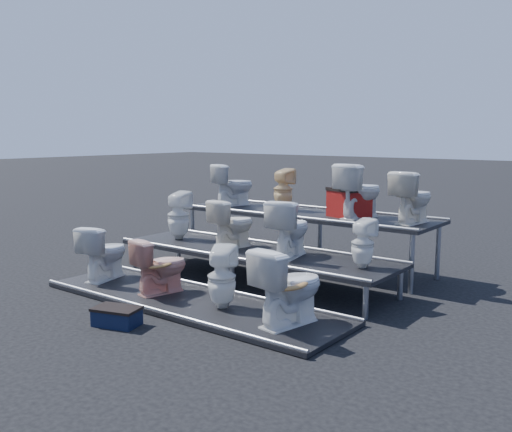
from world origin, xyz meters
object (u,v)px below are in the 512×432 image
Objects in this scene: toilet_0 at (104,252)px; toilet_3 at (289,286)px; toilet_10 at (360,191)px; toilet_6 at (290,228)px; toilet_2 at (222,277)px; toilet_7 at (363,244)px; toilet_1 at (161,266)px; toilet_4 at (178,215)px; red_crate at (349,204)px; toilet_9 at (283,189)px; step_stool at (117,318)px; toilet_11 at (413,197)px; toilet_8 at (233,185)px; toilet_5 at (233,224)px.

toilet_3 is (3.13, 0.00, 0.04)m from toilet_0.
toilet_6 is at bearing 82.93° from toilet_10.
toilet_2 is 1.22× the size of toilet_7.
toilet_1 is 0.96× the size of toilet_4.
toilet_2 is 1.37× the size of red_crate.
toilet_3 is at bearing -55.73° from red_crate.
toilet_9 is 1.37m from toilet_10.
red_crate reaches higher than toilet_7.
step_stool is at bearing 62.56° from toilet_6.
toilet_3 is at bearing 166.27° from toilet_0.
toilet_11 is at bearing 46.18° from step_stool.
toilet_8 is 2.41m from toilet_10.
toilet_9 is at bearing -81.38° from toilet_5.
toilet_0 reaches higher than toilet_1.
toilet_2 is (1.04, 0.00, 0.01)m from toilet_1.
toilet_3 is at bearing -167.39° from toilet_1.
toilet_10 is at bearing -159.21° from toilet_8.
toilet_9 is (-0.95, 2.60, 0.77)m from toilet_2.
toilet_6 is at bearing 56.66° from step_stool.
toilet_11 is at bearing -174.88° from toilet_9.
toilet_9 is at bearing -63.09° from toilet_6.
toilet_4 is 1.72m from toilet_9.
step_stool is (1.37, -3.65, -1.13)m from toilet_8.
toilet_5 is 1.15× the size of toilet_7.
step_stool is (-1.04, -3.65, -1.17)m from toilet_10.
toilet_11 reaches higher than step_stool.
toilet_5 is 0.91× the size of toilet_6.
toilet_4 is 3.17m from toilet_7.
toilet_7 is 1.26× the size of step_stool.
toilet_2 is 0.88× the size of toilet_3.
toilet_3 reaches higher than toilet_1.
toilet_0 is at bearing 76.91° from toilet_4.
toilet_3 is 1.05× the size of toilet_10.
toilet_2 is at bearing 141.29° from toilet_4.
toilet_3 is 3.30m from toilet_9.
toilet_5 is at bearing -77.90° from toilet_2.
toilet_7 is 0.76× the size of toilet_10.
toilet_10 is (1.46, 2.60, 0.84)m from toilet_1.
toilet_0 is at bearing 43.02° from toilet_11.
toilet_5 is at bearing -112.95° from red_crate.
toilet_0 is 1.14m from toilet_1.
toilet_3 is 1.17× the size of toilet_11.
toilet_6 is 1.69m from toilet_9.
toilet_10 reaches higher than toilet_8.
step_stool is (0.33, -3.65, -1.11)m from toilet_9.
red_crate is at bearing -64.61° from toilet_3.
toilet_11 is 0.99m from red_crate.
toilet_1 is 1.04m from toilet_2.
toilet_5 is at bearing 8.07° from toilet_7.
toilet_5 is (-1.87, 1.30, 0.33)m from toilet_3.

